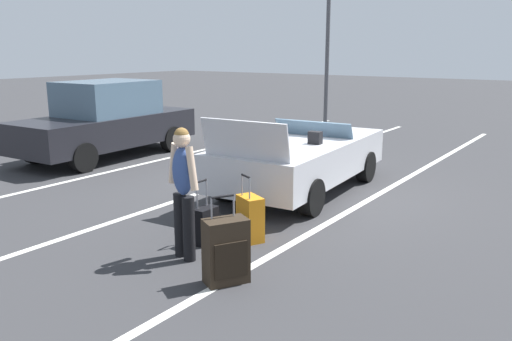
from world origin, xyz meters
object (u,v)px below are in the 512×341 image
(convertible_car, at_px, (305,157))
(suitcase_small_carryon, at_px, (206,225))
(suitcase_large_black, at_px, (226,251))
(suitcase_medium_bright, at_px, (250,218))
(parked_sedan_near, at_px, (106,120))
(parking_lamp_post, at_px, (328,25))
(traveler_person, at_px, (183,186))

(convertible_car, height_order, suitcase_small_carryon, convertible_car)
(suitcase_large_black, distance_m, suitcase_medium_bright, 1.36)
(suitcase_large_black, xyz_separation_m, suitcase_small_carryon, (0.80, 0.98, -0.12))
(parked_sedan_near, relative_size, parking_lamp_post, 0.78)
(traveler_person, bearing_deg, convertible_car, 21.95)
(parking_lamp_post, bearing_deg, suitcase_medium_bright, -157.04)
(parked_sedan_near, bearing_deg, parking_lamp_post, 167.97)
(suitcase_medium_bright, relative_size, suitcase_small_carryon, 1.06)
(convertible_car, relative_size, suitcase_large_black, 4.28)
(convertible_car, distance_m, parked_sedan_near, 5.40)
(suitcase_small_carryon, bearing_deg, suitcase_medium_bright, 47.60)
(suitcase_medium_bright, distance_m, suitcase_small_carryon, 0.61)
(convertible_car, height_order, suitcase_medium_bright, convertible_car)
(suitcase_large_black, distance_m, suitcase_small_carryon, 1.27)
(suitcase_medium_bright, height_order, traveler_person, traveler_person)
(parked_sedan_near, bearing_deg, traveler_person, 55.62)
(parking_lamp_post, bearing_deg, convertible_car, -154.60)
(convertible_car, height_order, suitcase_large_black, convertible_car)
(convertible_car, xyz_separation_m, parked_sedan_near, (-0.18, 5.39, 0.30))
(suitcase_small_carryon, distance_m, parked_sedan_near, 6.56)
(convertible_car, xyz_separation_m, suitcase_small_carryon, (-3.28, -0.36, -0.34))
(parked_sedan_near, bearing_deg, suitcase_small_carryon, 59.11)
(suitcase_large_black, height_order, suitcase_medium_bright, suitcase_large_black)
(parked_sedan_near, xyz_separation_m, parking_lamp_post, (8.53, -1.43, 2.48))
(suitcase_large_black, distance_m, parking_lamp_post, 13.84)
(suitcase_small_carryon, height_order, traveler_person, traveler_person)
(suitcase_medium_bright, relative_size, parked_sedan_near, 0.20)
(traveler_person, distance_m, parked_sedan_near, 6.90)
(traveler_person, height_order, parking_lamp_post, parking_lamp_post)
(suitcase_medium_bright, xyz_separation_m, suitcase_small_carryon, (-0.45, 0.42, -0.06))
(suitcase_large_black, xyz_separation_m, parking_lamp_post, (12.43, 5.30, 3.00))
(convertible_car, xyz_separation_m, suitcase_medium_bright, (-2.84, -0.78, -0.28))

